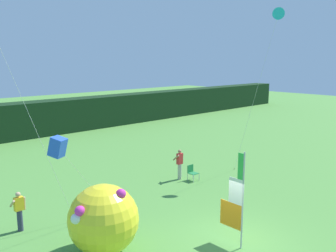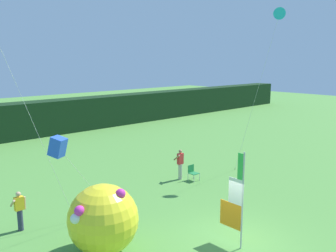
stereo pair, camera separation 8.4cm
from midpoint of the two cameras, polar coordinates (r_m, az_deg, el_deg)
ground_plane at (r=14.77m, az=10.31°, el=-17.56°), size 120.00×120.00×0.00m
distant_treeline at (r=34.05m, az=-24.18°, el=0.55°), size 80.00×2.40×3.13m
banner_flag at (r=13.80m, az=10.82°, el=-11.56°), size 0.06×1.03×3.68m
person_near_banner at (r=21.07m, az=2.05°, el=-5.93°), size 0.55×0.48×1.78m
person_mid_field at (r=16.19m, az=-22.24°, el=-12.14°), size 0.55×0.48×1.66m
inflatable_balloon at (r=13.51m, az=-10.01°, el=-14.27°), size 2.62×2.55×2.55m
folding_chair at (r=21.07m, az=4.01°, el=-7.19°), size 0.51×0.51×0.89m
kite_cyan_delta_0 at (r=23.01m, az=17.23°, el=16.44°), size 1.85×2.05×9.89m
kite_blue_box_3 at (r=14.40m, az=-16.82°, el=-3.18°), size 3.11×1.00×4.04m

